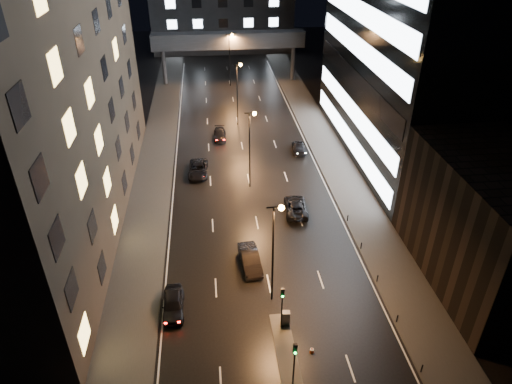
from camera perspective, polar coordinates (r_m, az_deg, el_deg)
ground at (r=68.88m, az=-1.76°, el=5.80°), size 160.00×160.00×0.00m
sidewalk_left at (r=64.69m, az=-12.49°, el=3.28°), size 5.00×110.00×0.15m
sidewalk_right at (r=66.50m, az=9.44°, el=4.44°), size 5.00×110.00×0.15m
building_left at (r=50.15m, az=-28.19°, el=16.62°), size 15.00×48.00×40.00m
building_right_low at (r=46.25m, az=27.34°, el=-3.64°), size 10.00×18.00×12.00m
skybridge at (r=94.46m, az=-3.46°, el=18.33°), size 30.00×3.00×10.00m
median_island at (r=38.59m, az=3.77°, el=-19.32°), size 1.60×8.00×0.15m
traffic_signal_near at (r=37.98m, az=3.29°, el=-13.55°), size 0.28×0.34×4.40m
traffic_signal_far at (r=34.40m, az=4.83°, el=-20.01°), size 0.28×0.34×4.40m
bollard_row at (r=43.58m, az=16.02°, el=-12.63°), size 0.12×25.12×0.90m
streetlight_near at (r=38.29m, az=2.40°, el=-6.27°), size 1.45×0.50×10.15m
streetlight_mid_a at (r=55.31m, az=-0.64°, el=6.49°), size 1.45×0.50×10.15m
streetlight_mid_b at (r=73.84m, az=-2.25°, el=13.05°), size 1.45×0.50×10.15m
streetlight_far at (r=92.98m, az=-3.24°, el=16.95°), size 1.45×0.50×10.15m
car_away_a at (r=41.65m, az=-10.31°, el=-13.59°), size 1.93×4.59×1.55m
car_away_b at (r=45.38m, az=-0.75°, el=-8.40°), size 2.17×5.11×1.64m
car_away_c at (r=61.28m, az=-7.23°, el=2.85°), size 2.74×5.51×1.50m
car_away_d at (r=71.14m, az=-4.55°, el=7.18°), size 2.00×4.62×1.32m
car_toward_a at (r=53.29m, az=4.99°, el=-1.81°), size 2.85×5.49×1.48m
car_toward_b at (r=67.17m, az=5.38°, el=5.60°), size 2.44×4.82×1.34m
utility_cabinet at (r=39.94m, az=3.68°, el=-15.41°), size 0.79×0.58×1.33m
cone_a at (r=38.63m, az=7.00°, el=-19.00°), size 0.44×0.44×0.55m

